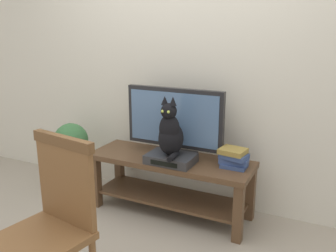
{
  "coord_description": "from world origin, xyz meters",
  "views": [
    {
      "loc": [
        1.24,
        -1.95,
        1.55
      ],
      "look_at": [
        0.0,
        0.57,
        0.78
      ],
      "focal_mm": 38.92,
      "sensor_mm": 36.0,
      "label": 1
    }
  ],
  "objects_px": {
    "book_stack": "(234,158)",
    "cat": "(170,133)",
    "tv_stand": "(171,174)",
    "tv": "(175,121)",
    "wooden_chair": "(51,215)",
    "media_box": "(171,159)",
    "potted_plant": "(72,149)"
  },
  "relations": [
    {
      "from": "media_box",
      "to": "cat",
      "type": "height_order",
      "value": "cat"
    },
    {
      "from": "tv",
      "to": "media_box",
      "type": "relative_size",
      "value": 2.25
    },
    {
      "from": "tv_stand",
      "to": "tv",
      "type": "relative_size",
      "value": 1.62
    },
    {
      "from": "tv_stand",
      "to": "media_box",
      "type": "relative_size",
      "value": 3.65
    },
    {
      "from": "tv_stand",
      "to": "wooden_chair",
      "type": "xyz_separation_m",
      "value": [
        -0.12,
        -1.24,
        0.21
      ]
    },
    {
      "from": "potted_plant",
      "to": "tv",
      "type": "bearing_deg",
      "value": 4.86
    },
    {
      "from": "wooden_chair",
      "to": "book_stack",
      "type": "bearing_deg",
      "value": 63.11
    },
    {
      "from": "tv_stand",
      "to": "media_box",
      "type": "height_order",
      "value": "media_box"
    },
    {
      "from": "cat",
      "to": "potted_plant",
      "type": "relative_size",
      "value": 0.71
    },
    {
      "from": "tv_stand",
      "to": "cat",
      "type": "distance_m",
      "value": 0.42
    },
    {
      "from": "media_box",
      "to": "book_stack",
      "type": "height_order",
      "value": "book_stack"
    },
    {
      "from": "cat",
      "to": "book_stack",
      "type": "bearing_deg",
      "value": 17.42
    },
    {
      "from": "tv",
      "to": "wooden_chair",
      "type": "bearing_deg",
      "value": -95.33
    },
    {
      "from": "tv_stand",
      "to": "book_stack",
      "type": "distance_m",
      "value": 0.57
    },
    {
      "from": "tv_stand",
      "to": "cat",
      "type": "bearing_deg",
      "value": -65.71
    },
    {
      "from": "tv",
      "to": "cat",
      "type": "bearing_deg",
      "value": -74.73
    },
    {
      "from": "cat",
      "to": "potted_plant",
      "type": "bearing_deg",
      "value": 174.74
    },
    {
      "from": "wooden_chair",
      "to": "tv",
      "type": "bearing_deg",
      "value": 84.67
    },
    {
      "from": "potted_plant",
      "to": "wooden_chair",
      "type": "bearing_deg",
      "value": -53.19
    },
    {
      "from": "tv",
      "to": "media_box",
      "type": "bearing_deg",
      "value": -73.94
    },
    {
      "from": "tv_stand",
      "to": "tv",
      "type": "bearing_deg",
      "value": 89.98
    },
    {
      "from": "cat",
      "to": "wooden_chair",
      "type": "bearing_deg",
      "value": -98.8
    },
    {
      "from": "media_box",
      "to": "cat",
      "type": "xyz_separation_m",
      "value": [
        0.0,
        -0.01,
        0.22
      ]
    },
    {
      "from": "cat",
      "to": "media_box",
      "type": "bearing_deg",
      "value": 94.33
    },
    {
      "from": "book_stack",
      "to": "cat",
      "type": "bearing_deg",
      "value": -162.58
    },
    {
      "from": "cat",
      "to": "potted_plant",
      "type": "xyz_separation_m",
      "value": [
        -1.09,
        0.1,
        -0.33
      ]
    },
    {
      "from": "tv",
      "to": "book_stack",
      "type": "bearing_deg",
      "value": -4.5
    },
    {
      "from": "tv",
      "to": "wooden_chair",
      "type": "height_order",
      "value": "tv"
    },
    {
      "from": "tv_stand",
      "to": "book_stack",
      "type": "bearing_deg",
      "value": 3.66
    },
    {
      "from": "wooden_chair",
      "to": "book_stack",
      "type": "height_order",
      "value": "wooden_chair"
    },
    {
      "from": "media_box",
      "to": "book_stack",
      "type": "xyz_separation_m",
      "value": [
        0.47,
        0.14,
        0.04
      ]
    },
    {
      "from": "tv_stand",
      "to": "cat",
      "type": "relative_size",
      "value": 2.89
    }
  ]
}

